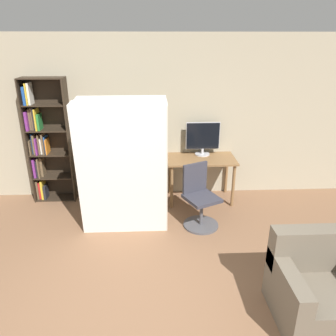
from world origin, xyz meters
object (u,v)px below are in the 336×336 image
Objects in this scene: mattress_near at (123,170)px; monitor at (203,138)px; armchair at (318,289)px; office_chair at (200,202)px; mattress_far at (125,162)px; bookshelf at (45,142)px.

monitor is at bearing 41.72° from mattress_near.
armchair is (2.01, -1.65, -0.62)m from mattress_near.
office_chair is 0.49× the size of mattress_far.
bookshelf is 1.59m from mattress_far.
mattress_far is (-1.24, -0.78, -0.12)m from monitor.
bookshelf is (-2.45, 1.01, 0.64)m from office_chair.
bookshelf is at bearing 179.56° from monitor.
mattress_far is (1.37, -0.80, -0.07)m from bookshelf.
office_chair is 2.72m from bookshelf.
mattress_far reaches higher than office_chair.
office_chair is 1.10× the size of armchair.
office_chair is 0.49× the size of mattress_near.
bookshelf is 1.09× the size of mattress_far.
mattress_near is (-1.24, -1.11, -0.11)m from monitor.
mattress_near is 0.33m from mattress_far.
mattress_far is at bearing -30.35° from bookshelf.
monitor is at bearing 32.15° from mattress_far.
bookshelf is at bearing 157.58° from office_chair.
mattress_far is at bearing 135.47° from armchair.
mattress_far is at bearing 90.00° from mattress_near.
bookshelf reaches higher than mattress_far.
mattress_near is 2.22× the size of armchair.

